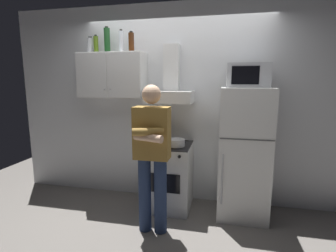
{
  "coord_description": "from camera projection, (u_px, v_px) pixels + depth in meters",
  "views": [
    {
      "loc": [
        0.63,
        -2.92,
        1.67
      ],
      "look_at": [
        0.0,
        0.0,
        1.15
      ],
      "focal_mm": 27.3,
      "sensor_mm": 36.0,
      "label": 1
    }
  ],
  "objects": [
    {
      "name": "bottle_vodka_clear",
      "position": [
        121.0,
        42.0,
        3.4
      ],
      "size": [
        0.06,
        0.06,
        0.3
      ],
      "color": "silver",
      "rests_on": "upper_cabinet"
    },
    {
      "name": "microwave",
      "position": [
        248.0,
        76.0,
        3.0
      ],
      "size": [
        0.48,
        0.37,
        0.28
      ],
      "color": "#B7BABF",
      "rests_on": "refrigerator"
    },
    {
      "name": "stove_oven",
      "position": [
        168.0,
        176.0,
        3.4
      ],
      "size": [
        0.6,
        0.62,
        0.87
      ],
      "color": "silver",
      "rests_on": "ground_plane"
    },
    {
      "name": "refrigerator",
      "position": [
        244.0,
        153.0,
        3.14
      ],
      "size": [
        0.6,
        0.62,
        1.6
      ],
      "color": "white",
      "rests_on": "ground_plane"
    },
    {
      "name": "bottle_canister_steel",
      "position": [
        90.0,
        46.0,
        3.5
      ],
      "size": [
        0.09,
        0.09,
        0.22
      ],
      "color": "#B2B5BA",
      "rests_on": "upper_cabinet"
    },
    {
      "name": "back_wall_tiled",
      "position": [
        177.0,
        105.0,
        3.57
      ],
      "size": [
        4.8,
        0.1,
        2.7
      ],
      "primitive_type": "cube",
      "color": "white",
      "rests_on": "ground_plane"
    },
    {
      "name": "upper_cabinet",
      "position": [
        113.0,
        76.0,
        3.46
      ],
      "size": [
        0.9,
        0.37,
        0.6
      ],
      "color": "silver"
    },
    {
      "name": "cooking_pot",
      "position": [
        176.0,
        143.0,
        3.18
      ],
      "size": [
        0.31,
        0.21,
        0.09
      ],
      "color": "#B7BABF",
      "rests_on": "stove_oven"
    },
    {
      "name": "person_standing",
      "position": [
        152.0,
        154.0,
        2.75
      ],
      "size": [
        0.38,
        0.33,
        1.64
      ],
      "color": "navy",
      "rests_on": "ground_plane"
    },
    {
      "name": "bottle_olive_oil",
      "position": [
        96.0,
        45.0,
        3.45
      ],
      "size": [
        0.06,
        0.06,
        0.24
      ],
      "color": "#4C6B19",
      "rests_on": "upper_cabinet"
    },
    {
      "name": "ground_plane",
      "position": [
        168.0,
        216.0,
        3.22
      ],
      "size": [
        7.0,
        7.0,
        0.0
      ],
      "primitive_type": "plane",
      "color": "slate"
    },
    {
      "name": "range_hood",
      "position": [
        170.0,
        87.0,
        3.32
      ],
      "size": [
        0.6,
        0.44,
        0.75
      ],
      "color": "white"
    },
    {
      "name": "bottle_rum_dark",
      "position": [
        131.0,
        42.0,
        3.32
      ],
      "size": [
        0.07,
        0.07,
        0.26
      ],
      "color": "#47230F",
      "rests_on": "upper_cabinet"
    },
    {
      "name": "bottle_wine_green",
      "position": [
        107.0,
        40.0,
        3.43
      ],
      "size": [
        0.08,
        0.08,
        0.35
      ],
      "color": "#19471E",
      "rests_on": "upper_cabinet"
    }
  ]
}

